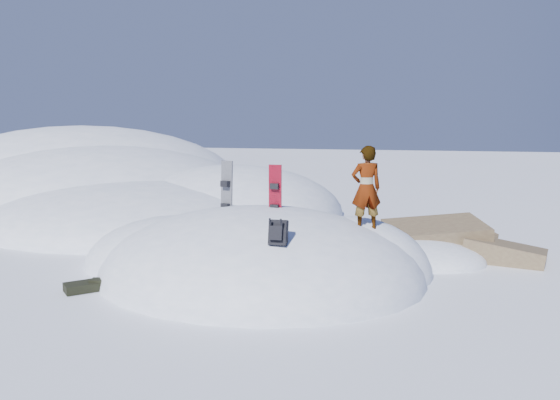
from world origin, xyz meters
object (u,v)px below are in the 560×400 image
(backpack, at_px, (278,233))
(person, at_px, (366,188))
(snowboard_dark, at_px, (226,198))
(snowboard_red, at_px, (275,199))

(backpack, distance_m, person, 2.50)
(snowboard_dark, xyz_separation_m, person, (3.13, -0.13, 0.33))
(snowboard_red, height_order, snowboard_dark, snowboard_dark)
(snowboard_dark, distance_m, backpack, 2.87)
(snowboard_dark, distance_m, person, 3.15)
(snowboard_red, distance_m, backpack, 2.11)
(snowboard_dark, relative_size, person, 0.97)
(backpack, height_order, person, person)
(snowboard_red, relative_size, backpack, 2.86)
(backpack, xyz_separation_m, person, (1.28, 2.06, 0.60))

